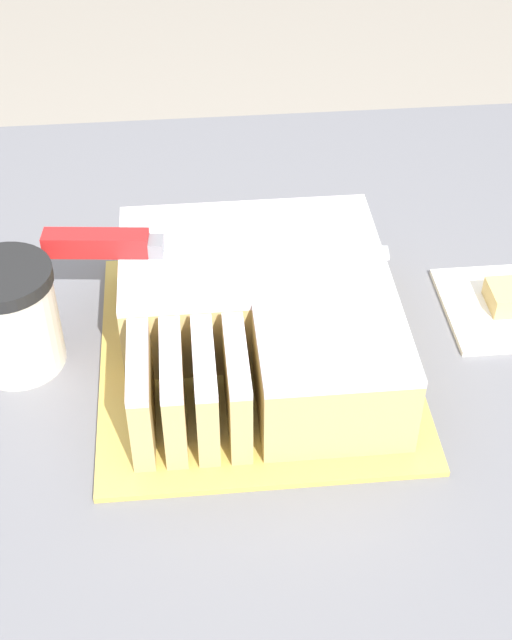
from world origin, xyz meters
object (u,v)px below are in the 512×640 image
Objects in this scene: coffee_cup at (12,317)px; brownie at (510,297)px; knife at (134,245)px; cake_board at (256,355)px; cake at (261,315)px.

brownie is at bearing 3.46° from coffee_cup.
knife is 0.13m from coffee_cup.
cake_board is 0.05m from cake.
knife is at bearing 155.82° from cake.
cake_board is at bearing -22.20° from knife.
coffee_cup is 2.45× the size of brownie.
knife is (-0.11, 0.06, 0.10)m from cake_board.
cake_board is at bearing -169.81° from brownie.
cake is 0.24m from coffee_cup.
knife is 2.98× the size of coffee_cup.
cake reaches higher than brownie.
knife is at bearing 151.85° from cake_board.
brownie is at bearing 10.19° from cake_board.
knife is at bearing 178.36° from brownie.
cake is at bearing -171.04° from brownie.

